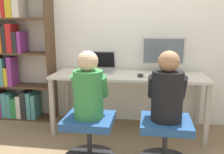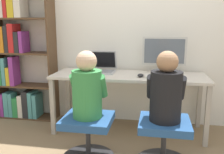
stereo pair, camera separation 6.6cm
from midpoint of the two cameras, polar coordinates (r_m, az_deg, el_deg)
The scene contains 12 objects.
ground_plane at distance 2.93m, azimuth 3.68°, elevation -14.41°, with size 14.00×14.00×0.00m, color #846B4C.
wall_back at distance 3.29m, azimuth 5.37°, elevation 11.98°, with size 10.00×0.05×2.60m.
desk at distance 3.00m, azimuth 4.51°, elevation -0.84°, with size 1.82×0.61×0.71m.
desktop_monitor at distance 3.11m, azimuth 12.43°, elevation 5.29°, with size 0.53×0.17×0.44m.
laptop at distance 3.13m, azimuth -1.82°, elevation 2.15°, with size 0.35×0.35×0.26m.
keyboard at distance 2.87m, azimuth 12.78°, elevation 0.09°, with size 0.44×0.16×0.03m.
computer_mouse_by_keyboard at distance 2.86m, azimuth 7.19°, elevation 0.38°, with size 0.07×0.11×0.03m.
office_chair_left at distance 2.43m, azimuth 12.52°, elevation -13.95°, with size 0.51×0.51×0.45m.
office_chair_right at distance 2.46m, azimuth -4.72°, elevation -13.28°, with size 0.51×0.51×0.45m.
person_at_monitor at distance 2.27m, azimuth 13.06°, elevation -3.06°, with size 0.34×0.30×0.63m.
person_at_laptop at distance 2.30m, azimuth -4.89°, elevation -2.60°, with size 0.34×0.30×0.62m.
bookshelf at distance 3.62m, azimuth -20.26°, elevation 4.22°, with size 0.81×0.28×1.83m.
Camera 2 is at (0.32, -2.60, 1.31)m, focal length 40.00 mm.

